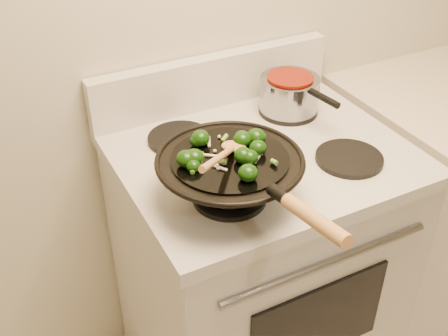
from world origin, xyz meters
TOP-DOWN VIEW (x-y plane):
  - stove at (-0.06, 1.17)m, footprint 0.78×0.67m
  - counter_unit at (0.77, 1.20)m, footprint 0.77×0.62m
  - wok at (-0.24, 1.02)m, footprint 0.35×0.58m
  - stirfry at (-0.24, 1.03)m, footprint 0.24×0.22m
  - wooden_spoon at (-0.26, 0.99)m, footprint 0.21×0.22m
  - saucepan at (0.12, 1.32)m, footprint 0.18×0.29m

SIDE VIEW (x-z plane):
  - counter_unit at x=0.77m, z-range 0.00..0.91m
  - stove at x=-0.06m, z-range -0.07..1.01m
  - saucepan at x=0.12m, z-range 0.93..1.04m
  - wok at x=-0.24m, z-range 0.90..1.08m
  - stirfry at x=-0.24m, z-range 1.04..1.08m
  - wooden_spoon at x=-0.26m, z-range 1.02..1.13m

